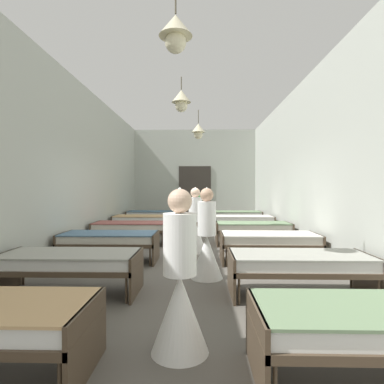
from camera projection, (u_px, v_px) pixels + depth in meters
ground_plane at (190, 254)px, 7.19m from camera, size 5.87×13.76×0.10m
room_shell at (192, 168)px, 8.38m from camera, size 5.67×13.36×4.00m
bed_right_row_0 at (378, 324)px, 2.40m from camera, size 1.90×0.84×0.57m
bed_left_row_1 at (70, 262)px, 4.38m from camera, size 1.90×0.84×0.57m
bed_right_row_1 at (300, 264)px, 4.30m from camera, size 1.90×0.84×0.57m
bed_left_row_2 at (110, 239)px, 6.28m from camera, size 1.90×0.84×0.57m
bed_right_row_2 at (269, 240)px, 6.20m from camera, size 1.90×0.84×0.57m
bed_left_row_3 at (131, 227)px, 8.18m from camera, size 1.90×0.84×0.57m
bed_right_row_3 at (253, 228)px, 8.10m from camera, size 1.90×0.84×0.57m
bed_left_row_4 at (144, 220)px, 10.07m from camera, size 1.90×0.84×0.57m
bed_right_row_4 at (243, 220)px, 9.99m from camera, size 1.90×0.84×0.57m
bed_left_row_5 at (153, 215)px, 11.97m from camera, size 1.90×0.84×0.57m
bed_right_row_5 at (236, 215)px, 11.89m from camera, size 1.90×0.84×0.57m
nurse_near_aisle at (195, 229)px, 7.15m from camera, size 0.52×0.52×1.49m
nurse_mid_aisle at (180, 294)px, 2.81m from camera, size 0.52×0.52×1.49m
nurse_far_aisle at (207, 246)px, 5.11m from camera, size 0.52×0.52×1.49m
potted_plant at (200, 208)px, 10.82m from camera, size 0.48×0.48×1.28m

